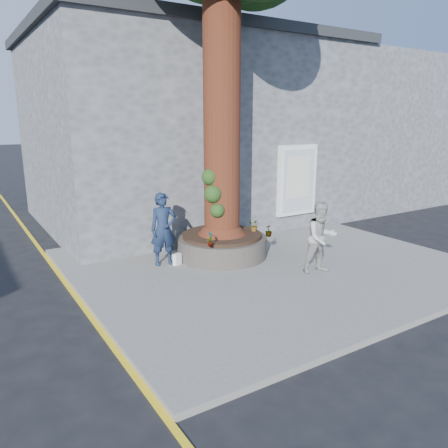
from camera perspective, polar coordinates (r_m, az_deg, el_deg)
ground at (r=9.45m, az=2.06°, el=-8.82°), size 120.00×120.00×0.00m
pavement at (r=11.02m, az=5.62°, el=-5.21°), size 9.00×8.00×0.12m
yellow_line at (r=9.16m, az=-17.94°, el=-10.26°), size 0.10×30.00×0.01m
stone_shop at (r=16.21m, az=-4.99°, el=12.05°), size 10.30×8.30×6.30m
neighbour_shop at (r=21.12m, az=15.10°, el=11.60°), size 6.00×8.00×6.00m
planter at (r=11.31m, az=-0.26°, el=-2.76°), size 2.30×2.30×0.60m
man at (r=10.60m, az=-7.92°, el=-0.68°), size 0.70×0.52×1.78m
woman at (r=10.22m, az=12.59°, el=-1.75°), size 0.90×0.76×1.67m
shopping_bag at (r=10.74m, az=-6.15°, el=-4.59°), size 0.23×0.19×0.28m
plant_a at (r=10.05m, az=-1.82°, el=-1.94°), size 0.24×0.23×0.38m
plant_b at (r=12.23m, az=0.37°, el=1.04°), size 0.32×0.33×0.43m
plant_c at (r=10.98m, az=5.86°, el=-0.85°), size 0.18×0.18×0.30m
plant_d at (r=11.45m, az=4.00°, el=-0.15°), size 0.36×0.38×0.32m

